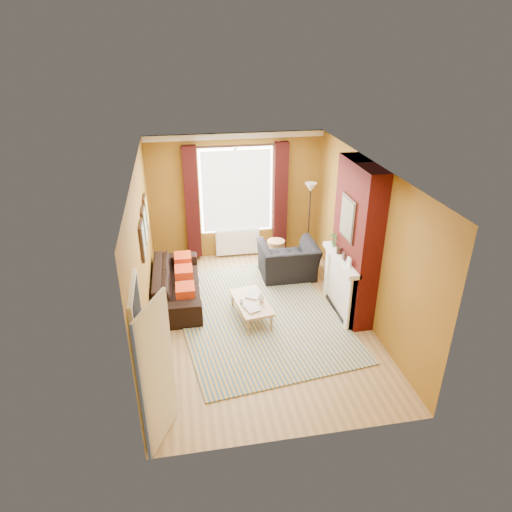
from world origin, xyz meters
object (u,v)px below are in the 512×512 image
object	(u,v)px
sofa	(177,283)
floor_lamp	(310,200)
wicker_stool	(276,251)
armchair	(288,261)
coffee_table	(251,303)

from	to	relation	value
sofa	floor_lamp	size ratio (longest dim) A/B	1.24
wicker_stool	floor_lamp	bearing A→B (deg)	0.38
armchair	coffee_table	size ratio (longest dim) A/B	1.03
floor_lamp	sofa	bearing A→B (deg)	-157.27
sofa	armchair	bearing A→B (deg)	-77.96
armchair	sofa	bearing A→B (deg)	11.17
coffee_table	floor_lamp	xyz separation A→B (m)	(1.67, 2.19, 1.09)
sofa	wicker_stool	size ratio (longest dim) A/B	4.49
sofa	wicker_stool	bearing A→B (deg)	-60.08
coffee_table	wicker_stool	bearing A→B (deg)	58.22
coffee_table	wicker_stool	size ratio (longest dim) A/B	2.29
armchair	coffee_table	distance (m)	1.74
sofa	coffee_table	size ratio (longest dim) A/B	1.96
armchair	wicker_stool	world-z (taller)	armchair
wicker_stool	armchair	bearing A→B (deg)	-83.64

